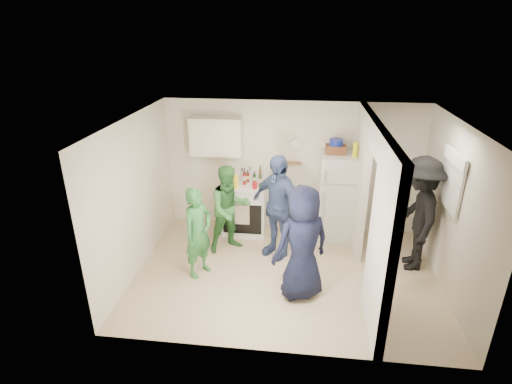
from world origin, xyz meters
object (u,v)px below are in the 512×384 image
at_px(yellow_cup_stack_top, 355,150).
at_px(person_green_center, 230,209).
at_px(person_nook, 418,214).
at_px(person_green_left, 198,233).
at_px(person_denim, 277,207).
at_px(person_navy, 302,244).
at_px(stove, 245,208).
at_px(wicker_basket, 336,149).
at_px(fridge, 338,197).
at_px(blue_bowl, 336,142).

bearing_deg(yellow_cup_stack_top, person_green_center, -165.35).
relative_size(person_green_center, person_nook, 0.82).
distance_m(person_green_left, person_denim, 1.41).
relative_size(person_navy, person_nook, 0.91).
distance_m(stove, wicker_basket, 2.04).
distance_m(person_green_center, person_navy, 1.74).
distance_m(wicker_basket, person_navy, 2.14).
relative_size(wicker_basket, person_nook, 0.18).
relative_size(person_green_left, person_green_center, 0.95).
height_order(stove, person_green_center, person_green_center).
distance_m(fridge, blue_bowl, 1.03).
distance_m(wicker_basket, person_nook, 1.75).
bearing_deg(person_navy, person_denim, -97.41).
xyz_separation_m(yellow_cup_stack_top, person_navy, (-0.85, -1.74, -0.90)).
height_order(person_green_left, person_nook, person_nook).
relative_size(wicker_basket, person_denim, 0.19).
relative_size(fridge, person_green_left, 1.10).
relative_size(stove, person_green_left, 0.67).
xyz_separation_m(fridge, person_navy, (-0.63, -1.84, 0.05)).
height_order(stove, person_denim, person_denim).
relative_size(person_green_center, person_navy, 0.90).
bearing_deg(person_green_center, stove, 43.81).
xyz_separation_m(wicker_basket, person_nook, (1.29, -0.90, -0.76)).
distance_m(person_green_left, person_green_center, 0.90).
bearing_deg(fridge, yellow_cup_stack_top, -24.44).
distance_m(stove, person_nook, 3.09).
xyz_separation_m(fridge, yellow_cup_stack_top, (0.22, -0.10, 0.95)).
xyz_separation_m(fridge, person_green_center, (-1.89, -0.65, -0.04)).
xyz_separation_m(stove, blue_bowl, (1.63, 0.02, 1.35)).
height_order(fridge, person_green_left, fridge).
distance_m(wicker_basket, person_denim, 1.48).
bearing_deg(blue_bowl, person_navy, -105.53).
height_order(fridge, yellow_cup_stack_top, yellow_cup_stack_top).
xyz_separation_m(stove, person_navy, (1.10, -1.87, 0.37)).
distance_m(blue_bowl, person_navy, 2.20).
bearing_deg(blue_bowl, yellow_cup_stack_top, -25.11).
bearing_deg(person_denim, yellow_cup_stack_top, 64.85).
bearing_deg(person_denim, stove, 169.15).
relative_size(yellow_cup_stack_top, person_green_center, 0.16).
bearing_deg(wicker_basket, yellow_cup_stack_top, -25.11).
bearing_deg(wicker_basket, stove, -179.30).
distance_m(fridge, person_denim, 1.30).
height_order(wicker_basket, person_denim, person_denim).
bearing_deg(yellow_cup_stack_top, person_nook, -37.47).
height_order(stove, person_nook, person_nook).
relative_size(stove, yellow_cup_stack_top, 3.97).
height_order(fridge, person_denim, person_denim).
height_order(wicker_basket, person_green_left, wicker_basket).
distance_m(person_navy, person_nook, 2.08).
distance_m(fridge, yellow_cup_stack_top, 0.98).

